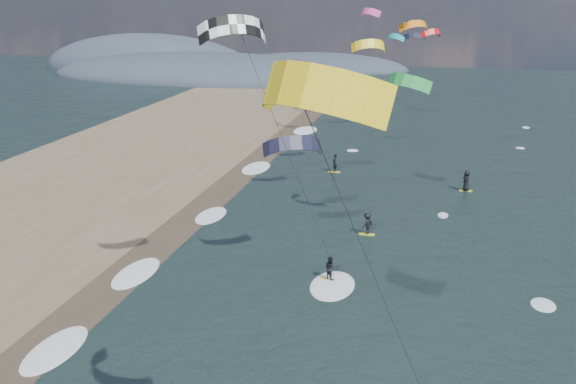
# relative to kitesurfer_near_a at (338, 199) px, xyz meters

# --- Properties ---
(wet_sand_strip) EXTENTS (3.00, 240.00, 0.00)m
(wet_sand_strip) POSITION_rel_kitesurfer_near_a_xyz_m (-15.84, 11.68, -11.41)
(wet_sand_strip) COLOR #382D23
(wet_sand_strip) RESTS_ON ground
(coastal_hills) EXTENTS (80.00, 41.00, 15.00)m
(coastal_hills) POSITION_rel_kitesurfer_near_a_xyz_m (-48.68, 109.54, -11.41)
(coastal_hills) COLOR #3D4756
(coastal_hills) RESTS_ON ground
(kitesurfer_near_a) EXTENTS (7.64, 8.95, 15.58)m
(kitesurfer_near_a) POSITION_rel_kitesurfer_near_a_xyz_m (0.00, 0.00, 0.00)
(kitesurfer_near_a) COLOR yellow
(kitesurfer_near_a) RESTS_ON ground
(kitesurfer_near_b) EXTENTS (6.83, 8.78, 16.08)m
(kitesurfer_near_b) POSITION_rel_kitesurfer_near_a_xyz_m (-5.73, 14.60, -1.36)
(kitesurfer_near_b) COLOR yellow
(kitesurfer_near_b) RESTS_ON ground
(far_kitesurfers) EXTENTS (13.19, 16.42, 1.85)m
(far_kitesurfers) POSITION_rel_kitesurfer_near_a_xyz_m (-0.66, 34.61, -10.53)
(far_kitesurfers) COLOR yellow
(far_kitesurfers) RESTS_ON ground
(bg_kite_field) EXTENTS (11.37, 72.31, 10.50)m
(bg_kite_field) POSITION_rel_kitesurfer_near_a_xyz_m (-3.87, 54.50, 0.01)
(bg_kite_field) COLOR red
(bg_kite_field) RESTS_ON ground
(shoreline_surf) EXTENTS (2.40, 79.40, 0.11)m
(shoreline_surf) POSITION_rel_kitesurfer_near_a_xyz_m (-14.64, 16.43, -11.41)
(shoreline_surf) COLOR white
(shoreline_surf) RESTS_ON ground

